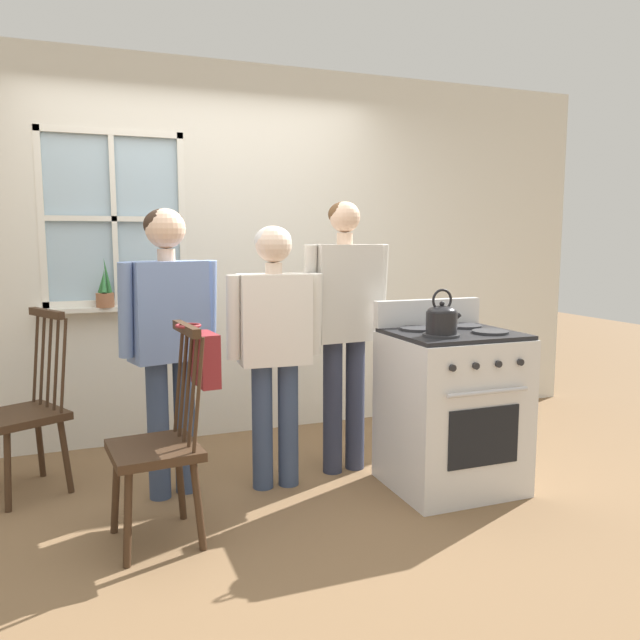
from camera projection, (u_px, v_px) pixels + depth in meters
name	position (u px, v px, depth m)	size (l,w,h in m)	color
ground_plane	(257.00, 509.00, 3.38)	(16.00, 16.00, 0.00)	brown
wall_back	(208.00, 255.00, 4.51)	(6.40, 0.16, 2.70)	silver
chair_by_window	(159.00, 448.00, 2.97)	(0.45, 0.46, 1.05)	#3D2819
chair_near_wall	(26.00, 414.00, 3.55)	(0.55, 0.56, 1.05)	#3D2819
person_elderly_left	(168.00, 322.00, 3.45)	(0.57, 0.31, 1.62)	#384766
person_teen_center	(274.00, 331.00, 3.57)	(0.56, 0.24, 1.53)	#384766
person_adult_right	(344.00, 312.00, 3.82)	(0.57, 0.25, 1.68)	#2D3347
stove	(451.00, 408.00, 3.64)	(0.71, 0.68, 1.08)	silver
kettle	(442.00, 318.00, 3.39)	(0.21, 0.17, 0.25)	black
potted_plant	(105.00, 293.00, 4.21)	(0.12, 0.12, 0.34)	#935B3D
handbag	(205.00, 358.00, 3.02)	(0.20, 0.23, 0.31)	maroon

